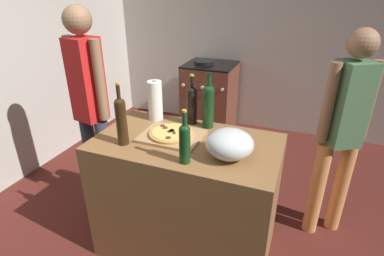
# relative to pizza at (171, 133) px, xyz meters

# --- Properties ---
(ground_plane) EXTENTS (4.35, 3.68, 0.02)m
(ground_plane) POSITION_rel_pizza_xyz_m (0.05, 0.82, -0.95)
(ground_plane) COLOR #511E19
(kitchen_wall_rear) EXTENTS (4.35, 0.10, 2.60)m
(kitchen_wall_rear) POSITION_rel_pizza_xyz_m (0.05, 2.41, 0.36)
(kitchen_wall_rear) COLOR #BCB7AD
(kitchen_wall_rear) RESTS_ON ground_plane
(kitchen_wall_left) EXTENTS (0.10, 3.68, 2.60)m
(kitchen_wall_left) POSITION_rel_pizza_xyz_m (-1.88, 0.82, 0.36)
(kitchen_wall_left) COLOR #BCB7AD
(kitchen_wall_left) RESTS_ON ground_plane
(counter) EXTENTS (1.22, 0.70, 0.90)m
(counter) POSITION_rel_pizza_xyz_m (0.11, -0.01, -0.48)
(counter) COLOR olive
(counter) RESTS_ON ground_plane
(cutting_board) EXTENTS (0.40, 0.32, 0.02)m
(cutting_board) POSITION_rel_pizza_xyz_m (0.00, 0.00, -0.02)
(cutting_board) COLOR tan
(cutting_board) RESTS_ON counter
(pizza) EXTENTS (0.30, 0.30, 0.03)m
(pizza) POSITION_rel_pizza_xyz_m (0.00, 0.00, 0.00)
(pizza) COLOR tan
(pizza) RESTS_ON cutting_board
(mixing_bowl) EXTENTS (0.28, 0.28, 0.17)m
(mixing_bowl) POSITION_rel_pizza_xyz_m (0.42, -0.11, 0.06)
(mixing_bowl) COLOR #B2B2B7
(mixing_bowl) RESTS_ON counter
(paper_towel_roll) EXTENTS (0.11, 0.11, 0.30)m
(paper_towel_roll) POSITION_rel_pizza_xyz_m (-0.24, 0.24, 0.12)
(paper_towel_roll) COLOR white
(paper_towel_roll) RESTS_ON counter
(wine_bottle_dark) EXTENTS (0.07, 0.07, 0.41)m
(wine_bottle_dark) POSITION_rel_pizza_xyz_m (-0.25, -0.19, 0.14)
(wine_bottle_dark) COLOR #331E0F
(wine_bottle_dark) RESTS_ON counter
(wine_bottle_clear) EXTENTS (0.07, 0.07, 0.32)m
(wine_bottle_clear) POSITION_rel_pizza_xyz_m (0.20, -0.26, 0.10)
(wine_bottle_clear) COLOR #143819
(wine_bottle_clear) RESTS_ON counter
(wine_bottle_green) EXTENTS (0.08, 0.08, 0.40)m
(wine_bottle_green) POSITION_rel_pizza_xyz_m (0.17, 0.24, 0.14)
(wine_bottle_green) COLOR #143819
(wine_bottle_green) RESTS_ON counter
(wine_bottle_amber) EXTENTS (0.08, 0.08, 0.37)m
(wine_bottle_amber) POSITION_rel_pizza_xyz_m (0.04, 0.27, 0.13)
(wine_bottle_amber) COLOR black
(wine_bottle_amber) RESTS_ON counter
(stove) EXTENTS (0.63, 0.63, 0.96)m
(stove) POSITION_rel_pizza_xyz_m (-0.38, 2.01, -0.47)
(stove) COLOR brown
(stove) RESTS_ON ground_plane
(person_in_stripes) EXTENTS (0.37, 0.24, 1.71)m
(person_in_stripes) POSITION_rel_pizza_xyz_m (-0.78, 0.17, 0.05)
(person_in_stripes) COLOR #383D4C
(person_in_stripes) RESTS_ON ground_plane
(person_in_red) EXTENTS (0.34, 0.28, 1.60)m
(person_in_red) POSITION_rel_pizza_xyz_m (1.08, 0.55, -0.02)
(person_in_red) COLOR #D88C4C
(person_in_red) RESTS_ON ground_plane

